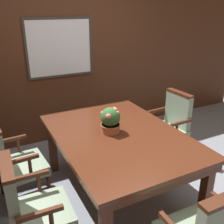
{
  "coord_description": "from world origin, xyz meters",
  "views": [
    {
      "loc": [
        -1.29,
        -2.13,
        2.05
      ],
      "look_at": [
        -0.07,
        0.25,
        0.98
      ],
      "focal_mm": 42.0,
      "sensor_mm": 36.0,
      "label": 1
    }
  ],
  "objects_px": {
    "chair_left_far": "(13,160)",
    "potted_plant": "(110,120)",
    "chair_left_near": "(31,207)",
    "chair_right_far": "(170,124)",
    "dining_table": "(118,141)"
  },
  "relations": [
    {
      "from": "chair_left_far",
      "to": "potted_plant",
      "type": "height_order",
      "value": "potted_plant"
    },
    {
      "from": "chair_right_far",
      "to": "chair_left_near",
      "type": "bearing_deg",
      "value": -72.01
    },
    {
      "from": "chair_left_far",
      "to": "potted_plant",
      "type": "distance_m",
      "value": 1.13
    },
    {
      "from": "dining_table",
      "to": "chair_left_far",
      "type": "relative_size",
      "value": 1.86
    },
    {
      "from": "dining_table",
      "to": "chair_left_near",
      "type": "distance_m",
      "value": 1.13
    },
    {
      "from": "chair_right_far",
      "to": "chair_left_far",
      "type": "distance_m",
      "value": 2.1
    },
    {
      "from": "dining_table",
      "to": "chair_right_far",
      "type": "bearing_deg",
      "value": 20.21
    },
    {
      "from": "chair_left_far",
      "to": "chair_right_far",
      "type": "bearing_deg",
      "value": -94.51
    },
    {
      "from": "chair_left_far",
      "to": "potted_plant",
      "type": "bearing_deg",
      "value": -111.67
    },
    {
      "from": "dining_table",
      "to": "potted_plant",
      "type": "relative_size",
      "value": 6.34
    },
    {
      "from": "chair_left_near",
      "to": "chair_right_far",
      "type": "distance_m",
      "value": 2.22
    },
    {
      "from": "dining_table",
      "to": "chair_left_far",
      "type": "height_order",
      "value": "chair_left_far"
    },
    {
      "from": "chair_left_near",
      "to": "dining_table",
      "type": "bearing_deg",
      "value": -66.32
    },
    {
      "from": "chair_left_near",
      "to": "chair_left_far",
      "type": "height_order",
      "value": "same"
    },
    {
      "from": "dining_table",
      "to": "chair_left_near",
      "type": "xyz_separation_m",
      "value": [
        -1.04,
        -0.41,
        -0.16
      ]
    }
  ]
}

